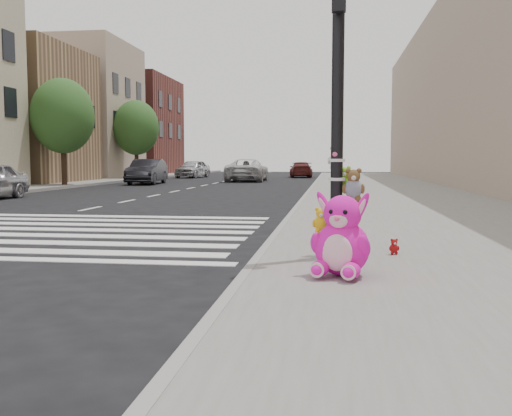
% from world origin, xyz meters
% --- Properties ---
extents(ground, '(120.00, 120.00, 0.00)m').
position_xyz_m(ground, '(0.00, 0.00, 0.00)').
color(ground, black).
rests_on(ground, ground).
extents(sidewalk_near, '(7.00, 80.00, 0.14)m').
position_xyz_m(sidewalk_near, '(5.00, 10.00, 0.07)').
color(sidewalk_near, slate).
rests_on(sidewalk_near, ground).
extents(sidewalk_far, '(6.00, 80.00, 0.14)m').
position_xyz_m(sidewalk_far, '(-13.50, 20.00, 0.07)').
color(sidewalk_far, slate).
rests_on(sidewalk_far, ground).
extents(curb_edge, '(0.12, 80.00, 0.15)m').
position_xyz_m(curb_edge, '(1.55, 10.00, 0.07)').
color(curb_edge, gray).
rests_on(curb_edge, ground).
extents(bld_far_c, '(6.00, 8.00, 8.00)m').
position_xyz_m(bld_far_c, '(-15.50, 26.00, 4.00)').
color(bld_far_c, '#A78159').
rests_on(bld_far_c, ground).
extents(bld_far_d, '(6.00, 8.00, 10.00)m').
position_xyz_m(bld_far_d, '(-15.50, 35.00, 5.00)').
color(bld_far_d, tan).
rests_on(bld_far_d, ground).
extents(bld_far_e, '(6.00, 10.00, 9.00)m').
position_xyz_m(bld_far_e, '(-15.50, 46.00, 4.50)').
color(bld_far_e, brown).
rests_on(bld_far_e, ground).
extents(signal_pole, '(0.70, 0.49, 4.00)m').
position_xyz_m(signal_pole, '(2.63, 1.81, 1.77)').
color(signal_pole, black).
rests_on(signal_pole, sidewalk_near).
extents(tree_far_b, '(3.20, 3.20, 5.44)m').
position_xyz_m(tree_far_b, '(-11.20, 22.00, 3.65)').
color(tree_far_b, '#382619').
rests_on(tree_far_b, sidewalk_far).
extents(tree_far_c, '(3.20, 3.20, 5.44)m').
position_xyz_m(tree_far_c, '(-11.20, 33.00, 3.65)').
color(tree_far_c, '#382619').
rests_on(tree_far_c, sidewalk_far).
extents(pink_bunny, '(0.76, 0.84, 0.97)m').
position_xyz_m(pink_bunny, '(2.65, 0.57, 0.54)').
color(pink_bunny, '#FF15BE').
rests_on(pink_bunny, sidewalk_near).
extents(red_teddy, '(0.17, 0.14, 0.22)m').
position_xyz_m(red_teddy, '(3.40, 2.13, 0.25)').
color(red_teddy, '#A01012').
rests_on(red_teddy, sidewalk_near).
extents(car_dark_far, '(1.89, 4.54, 1.46)m').
position_xyz_m(car_dark_far, '(-8.20, 26.27, 0.73)').
color(car_dark_far, black).
rests_on(car_dark_far, ground).
extents(car_white_near, '(2.55, 5.30, 1.46)m').
position_xyz_m(car_white_near, '(-3.07, 31.38, 0.73)').
color(car_white_near, silver).
rests_on(car_white_near, ground).
extents(car_maroon_near, '(2.12, 4.36, 1.22)m').
position_xyz_m(car_maroon_near, '(0.00, 39.92, 0.61)').
color(car_maroon_near, '#581B19').
rests_on(car_maroon_near, ground).
extents(car_silver_deep, '(2.27, 4.35, 1.42)m').
position_xyz_m(car_silver_deep, '(-8.33, 37.79, 0.71)').
color(car_silver_deep, '#BABBC0').
rests_on(car_silver_deep, ground).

